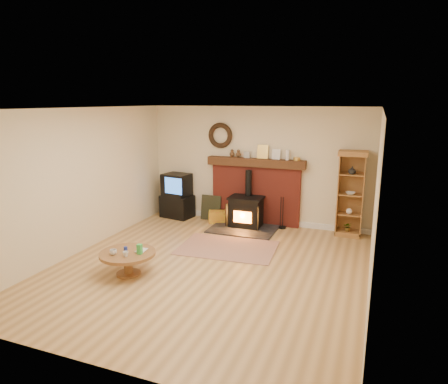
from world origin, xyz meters
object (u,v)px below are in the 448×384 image
at_px(tv_unit, 177,196).
at_px(curio_cabinet, 351,194).
at_px(wood_stove, 246,213).
at_px(coffee_table, 128,256).

relative_size(tv_unit, curio_cabinet, 0.60).
height_order(wood_stove, curio_cabinet, curio_cabinet).
height_order(curio_cabinet, coffee_table, curio_cabinet).
relative_size(wood_stove, curio_cabinet, 0.80).
bearing_deg(curio_cabinet, tv_unit, -178.78).
distance_m(tv_unit, coffee_table, 3.28).
bearing_deg(coffee_table, wood_stove, 71.46).
bearing_deg(coffee_table, curio_cabinet, 46.15).
distance_m(wood_stove, curio_cabinet, 2.22).
bearing_deg(coffee_table, tv_unit, 103.65).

